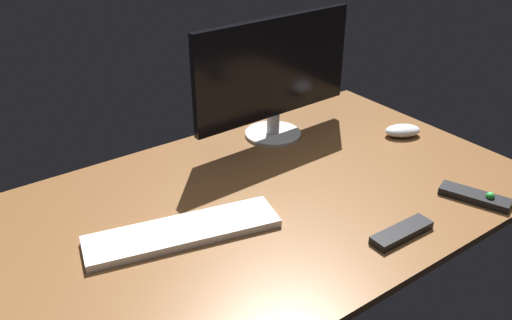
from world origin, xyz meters
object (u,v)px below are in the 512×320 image
object	(u,v)px
media_remote	(476,196)
tv_remote	(402,232)
computer_mouse	(403,131)
keyboard	(183,231)
monitor	(274,75)

from	to	relation	value
media_remote	tv_remote	bearing A→B (deg)	-112.15
computer_mouse	media_remote	xyz separation A→B (cm)	(-13.78, -35.65, -0.79)
keyboard	computer_mouse	size ratio (longest dim) A/B	3.94
media_remote	tv_remote	size ratio (longest dim) A/B	1.08
monitor	keyboard	world-z (taller)	monitor
monitor	keyboard	xyz separation A→B (cm)	(-48.45, -29.38, -19.02)
keyboard	tv_remote	world-z (taller)	same
media_remote	tv_remote	world-z (taller)	media_remote
monitor	tv_remote	bearing A→B (deg)	-99.41
monitor	tv_remote	distance (cm)	62.50
media_remote	tv_remote	distance (cm)	26.90
keyboard	computer_mouse	bearing A→B (deg)	17.58
computer_mouse	tv_remote	bearing A→B (deg)	-112.97
computer_mouse	tv_remote	xyz separation A→B (cm)	(-40.67, -34.85, -0.88)
keyboard	computer_mouse	distance (cm)	81.20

